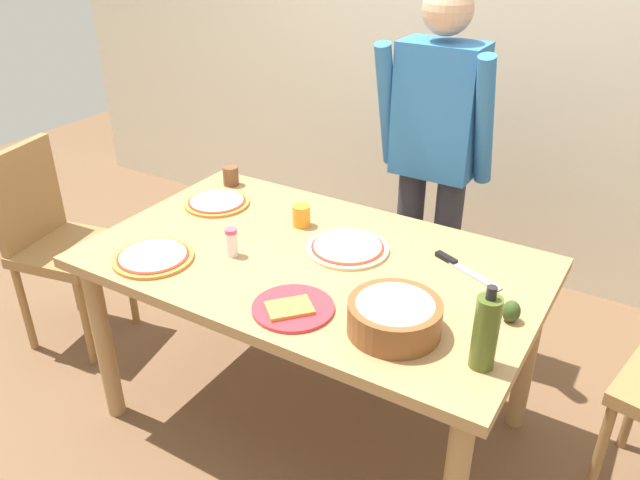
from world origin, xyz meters
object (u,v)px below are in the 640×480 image
dining_table (313,280)px  person_cook (434,153)px  cup_orange (301,216)px  avocado (511,311)px  pizza_second_cooked (217,202)px  plate_with_slice (292,308)px  olive_oil_bottle (486,332)px  chef_knife (459,266)px  cup_small_brown (231,176)px  pizza_raw_on_board (348,248)px  salt_shaker (232,242)px  popcorn_bowl (395,314)px  chair_wooden_left (54,235)px  pizza_cooked_on_tray (153,257)px

dining_table → person_cook: bearing=79.5°
cup_orange → avocado: bearing=-13.2°
pizza_second_cooked → plate_with_slice: plate_with_slice is taller
cup_orange → olive_oil_bottle: bearing=-27.4°
cup_orange → chef_knife: bearing=1.1°
avocado → cup_orange: bearing=166.8°
pizza_second_cooked → cup_small_brown: cup_small_brown is taller
pizza_raw_on_board → salt_shaker: bearing=-143.9°
pizza_second_cooked → cup_orange: 0.41m
pizza_raw_on_board → avocado: (0.64, -0.13, 0.03)m
salt_shaker → popcorn_bowl: bearing=-9.2°
plate_with_slice → pizza_raw_on_board: bearing=95.1°
cup_orange → salt_shaker: salt_shaker is taller
person_cook → cup_orange: size_ratio=19.06×
pizza_second_cooked → cup_orange: cup_orange is taller
person_cook → chef_knife: (0.33, -0.55, -0.17)m
chair_wooden_left → popcorn_bowl: bearing=-4.3°
olive_oil_bottle → cup_orange: (-0.88, 0.46, -0.07)m
avocado → salt_shaker: bearing=-173.0°
salt_shaker → pizza_raw_on_board: bearing=36.1°
popcorn_bowl → chef_knife: popcorn_bowl is taller
pizza_cooked_on_tray → pizza_second_cooked: bearing=101.8°
pizza_cooked_on_tray → cup_orange: (0.31, 0.50, 0.03)m
person_cook → salt_shaker: (-0.40, -0.89, -0.13)m
dining_table → olive_oil_bottle: (0.71, -0.26, 0.20)m
avocado → pizza_cooked_on_tray: bearing=-166.4°
plate_with_slice → cup_orange: 0.58m
salt_shaker → chef_knife: bearing=24.9°
plate_with_slice → olive_oil_bottle: olive_oil_bottle is taller
chef_knife → pizza_raw_on_board: bearing=-166.7°
pizza_second_cooked → avocado: avocado is taller
chair_wooden_left → cup_orange: chair_wooden_left is taller
dining_table → cup_small_brown: 0.76m
pizza_second_cooked → popcorn_bowl: 1.10m
pizza_raw_on_board → cup_orange: 0.27m
person_cook → popcorn_bowl: (0.29, -1.00, -0.12)m
avocado → plate_with_slice: bearing=-153.7°
cup_small_brown → salt_shaker: (0.40, -0.50, 0.01)m
plate_with_slice → chef_knife: bearing=55.5°
plate_with_slice → popcorn_bowl: (0.32, 0.06, 0.05)m
olive_oil_bottle → avocado: bearing=88.2°
dining_table → chair_wooden_left: size_ratio=1.68×
chair_wooden_left → person_cook: bearing=30.8°
popcorn_bowl → olive_oil_bottle: (0.27, -0.02, 0.05)m
person_cook → plate_with_slice: 1.08m
pizza_second_cooked → cup_small_brown: bearing=111.6°
pizza_second_cooked → olive_oil_bottle: olive_oil_bottle is taller
dining_table → cup_orange: size_ratio=18.82×
chair_wooden_left → pizza_raw_on_board: (1.40, 0.23, 0.23)m
chair_wooden_left → chef_knife: chair_wooden_left is taller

